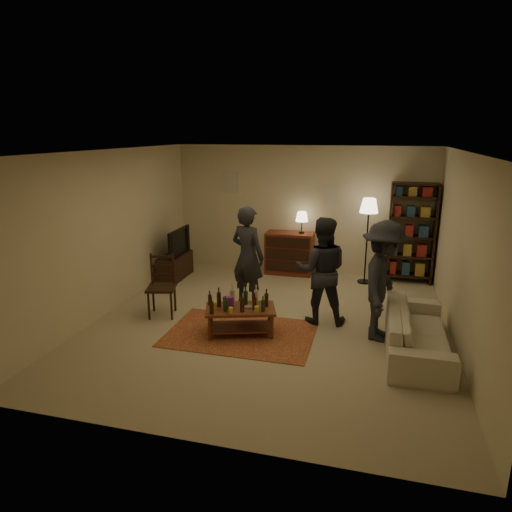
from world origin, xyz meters
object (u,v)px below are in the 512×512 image
(floor_lamp, at_px, (369,212))
(person_by_sofa, at_px, (383,281))
(dresser, at_px, (290,252))
(person_left, at_px, (248,256))
(coffee_table, at_px, (240,310))
(sofa, at_px, (417,331))
(tv_stand, at_px, (175,260))
(dining_chair, at_px, (162,283))
(person_right, at_px, (321,271))
(bookshelf, at_px, (411,232))

(floor_lamp, distance_m, person_by_sofa, 2.66)
(dresser, distance_m, person_left, 2.07)
(coffee_table, bearing_deg, sofa, 1.91)
(floor_lamp, distance_m, person_left, 2.71)
(tv_stand, bearing_deg, dining_chair, -71.54)
(dining_chair, bearing_deg, person_right, -7.55)
(dining_chair, relative_size, floor_lamp, 0.61)
(coffee_table, distance_m, person_by_sofa, 2.15)
(dresser, height_order, person_by_sofa, person_by_sofa)
(coffee_table, bearing_deg, tv_stand, 132.50)
(sofa, xyz_separation_m, person_left, (-2.76, 1.12, 0.58))
(person_left, distance_m, person_by_sofa, 2.40)
(tv_stand, xyz_separation_m, sofa, (4.64, -2.20, -0.08))
(person_left, bearing_deg, person_by_sofa, -178.21)
(bookshelf, height_order, sofa, bookshelf)
(coffee_table, bearing_deg, person_left, 99.93)
(tv_stand, xyz_separation_m, person_right, (3.21, -1.50, 0.47))
(floor_lamp, height_order, sofa, floor_lamp)
(dresser, distance_m, person_by_sofa, 3.40)
(floor_lamp, relative_size, person_right, 1.00)
(coffee_table, bearing_deg, dresser, 87.16)
(floor_lamp, xyz_separation_m, person_by_sofa, (0.30, -2.58, -0.57))
(dresser, relative_size, person_by_sofa, 0.77)
(floor_lamp, xyz_separation_m, sofa, (0.80, -2.90, -1.16))
(dresser, bearing_deg, floor_lamp, -7.75)
(person_by_sofa, bearing_deg, bookshelf, -2.27)
(tv_stand, distance_m, dresser, 2.43)
(tv_stand, bearing_deg, person_right, -25.10)
(coffee_table, bearing_deg, person_right, 35.03)
(person_right, bearing_deg, dresser, -75.85)
(tv_stand, xyz_separation_m, bookshelf, (4.69, 0.98, 0.65))
(tv_stand, height_order, sofa, tv_stand)
(bookshelf, distance_m, sofa, 3.26)
(person_right, distance_m, person_by_sofa, 1.01)
(dresser, distance_m, sofa, 3.93)
(bookshelf, bearing_deg, floor_lamp, -161.49)
(coffee_table, height_order, dining_chair, dining_chair)
(dining_chair, relative_size, sofa, 0.50)
(sofa, bearing_deg, person_left, 67.91)
(tv_stand, height_order, dresser, dresser)
(coffee_table, bearing_deg, floor_lamp, 59.58)
(sofa, relative_size, person_right, 1.21)
(bookshelf, relative_size, person_right, 1.17)
(dresser, relative_size, person_right, 0.79)
(dresser, xyz_separation_m, sofa, (2.39, -3.11, -0.17))
(bookshelf, distance_m, floor_lamp, 0.99)
(bookshelf, bearing_deg, person_by_sofa, -100.78)
(dresser, bearing_deg, tv_stand, -157.93)
(bookshelf, xyz_separation_m, floor_lamp, (-0.85, -0.28, 0.43))
(sofa, height_order, person_left, person_left)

